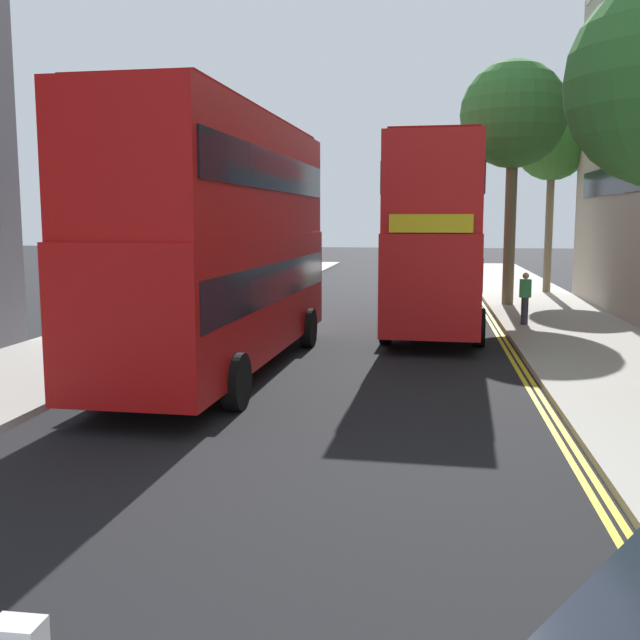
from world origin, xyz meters
name	(u,v)px	position (x,y,z in m)	size (l,w,h in m)	color
sidewalk_right	(627,374)	(6.50, 16.00, 0.07)	(4.00, 80.00, 0.14)	#ADA89E
sidewalk_left	(64,358)	(-6.50, 16.00, 0.07)	(4.00, 80.00, 0.14)	#ADA89E
kerb_line_outer	(541,395)	(4.40, 14.00, 0.00)	(0.10, 56.00, 0.01)	yellow
kerb_line_inner	(532,395)	(4.24, 14.00, 0.00)	(0.10, 56.00, 0.01)	yellow
double_decker_bus_away	(223,236)	(-2.30, 15.42, 3.03)	(3.05, 10.88, 5.64)	#B20F0F
double_decker_bus_oncoming	(438,231)	(2.47, 22.88, 3.03)	(3.14, 10.90, 5.64)	red
pedestrian_far	(525,297)	(5.18, 23.00, 0.99)	(0.34, 0.22, 1.62)	#2D2D38
street_tree_far	(552,144)	(7.50, 33.98, 6.68)	(3.32, 3.32, 8.27)	#6B6047
street_tree_distant	(514,116)	(5.24, 28.63, 7.20)	(3.97, 3.97, 9.12)	#6B6047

